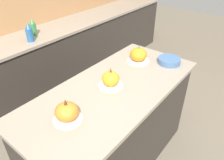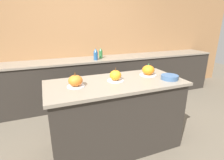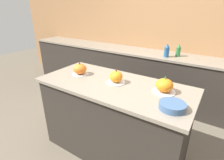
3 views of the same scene
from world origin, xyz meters
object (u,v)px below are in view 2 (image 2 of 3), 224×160
Objects in this scene: pumpkin_cake_left at (75,81)px; bottle_tall at (96,54)px; mixing_bowl at (170,77)px; pumpkin_cake_right at (148,70)px; bottle_short at (101,53)px; pumpkin_cake_center at (115,76)px.

pumpkin_cake_left is 1.51m from bottle_tall.
pumpkin_cake_left is 0.92× the size of mixing_bowl.
pumpkin_cake_right is 1.01× the size of bottle_tall.
pumpkin_cake_right is at bearing -73.95° from bottle_tall.
bottle_tall reaches higher than pumpkin_cake_right.
pumpkin_cake_center is at bearing -101.10° from bottle_short.
pumpkin_cake_center is 0.92× the size of bottle_tall.
mixing_bowl is at bearing -77.53° from bottle_short.
pumpkin_cake_right is 1.44m from bottle_short.
mixing_bowl is at bearing -8.40° from pumpkin_cake_left.
pumpkin_cake_left is 0.97× the size of pumpkin_cake_center.
bottle_short is (0.29, 1.48, 0.03)m from pumpkin_cake_center.
bottle_tall is at bearing 83.95° from pumpkin_cake_center.
mixing_bowl is at bearing -16.71° from pumpkin_cake_center.
pumpkin_cake_left and pumpkin_cake_center have the same top height.
bottle_short is at bearing 43.87° from bottle_tall.
bottle_short reaches higher than pumpkin_cake_right.
pumpkin_cake_right is at bearing 5.00° from pumpkin_cake_left.
pumpkin_cake_left is 0.95× the size of bottle_short.
pumpkin_cake_center is 0.51m from pumpkin_cake_right.
pumpkin_cake_center is at bearing -173.26° from pumpkin_cake_right.
pumpkin_cake_left is at bearing -115.04° from bottle_tall.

